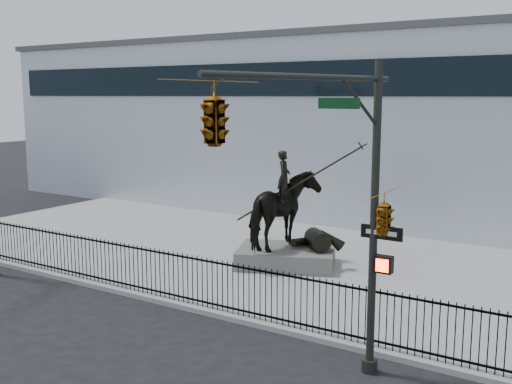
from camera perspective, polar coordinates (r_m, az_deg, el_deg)
The scene contains 7 objects.
ground at distance 17.92m, azimuth -11.26°, elevation -11.42°, with size 120.00×120.00×0.00m, color black.
plaza at distance 23.20m, azimuth 0.76°, elevation -6.25°, with size 30.00×12.00×0.15m, color #9A9997.
building at distance 34.17m, azimuth 12.31°, elevation 6.06°, with size 44.00×14.00×9.00m, color silver.
picket_fence at distance 18.50m, azimuth -8.67°, elevation -7.73°, with size 22.10×0.10×1.50m.
statue_plinth at distance 21.84m, azimuth 2.90°, elevation -6.17°, with size 3.42×2.35×0.64m, color #625F59.
equestrian_statue at distance 21.45m, azimuth 3.11°, elevation -1.88°, with size 4.09×3.38×3.72m.
traffic_signal_right at distance 11.42m, azimuth 4.87°, elevation 2.08°, with size 2.17×6.86×7.00m.
Camera 1 is at (11.67, -12.06, 6.27)m, focal length 42.00 mm.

